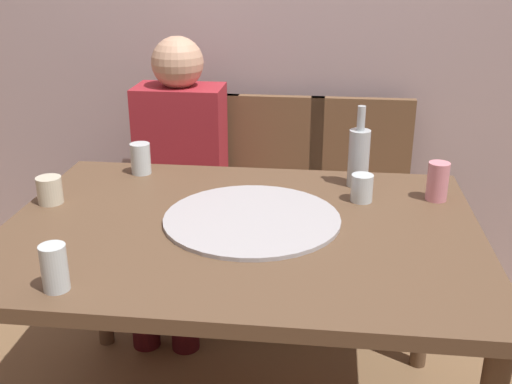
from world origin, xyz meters
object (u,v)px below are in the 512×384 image
dining_table (241,250)px  tumbler_near (50,190)px  short_glass (362,188)px  wine_bottle (359,156)px  chair_left (187,186)px  chair_right (359,193)px  wine_glass (54,268)px  soda_can (438,181)px  tumbler_far (141,159)px  chair_middle (269,190)px  pizza_tray (252,219)px  guest_in_sweater (177,170)px

dining_table → tumbler_near: size_ratio=16.20×
short_glass → wine_bottle: bearing=93.4°
chair_left → dining_table: bearing=112.5°
dining_table → chair_right: chair_right is taller
wine_glass → soda_can: size_ratio=0.92×
wine_glass → dining_table: bearing=47.2°
dining_table → wine_glass: (-0.37, -0.40, 0.14)m
dining_table → short_glass: 0.43m
tumbler_far → chair_left: 0.58m
dining_table → chair_right: (0.38, 0.89, -0.16)m
tumbler_far → soda_can: 1.00m
wine_glass → chair_left: chair_left is taller
dining_table → chair_middle: bearing=90.2°
tumbler_far → chair_right: size_ratio=0.12×
soda_can → wine_bottle: bearing=157.9°
pizza_tray → chair_left: (-0.40, 0.86, -0.24)m
tumbler_far → wine_glass: size_ratio=0.97×
pizza_tray → chair_middle: 0.90m
short_glass → chair_right: (0.03, 0.67, -0.28)m
tumbler_far → chair_middle: (0.40, 0.50, -0.29)m
pizza_tray → chair_middle: size_ratio=0.57×
chair_left → chair_right: same height
tumbler_near → chair_right: 1.30m
wine_bottle → tumbler_far: bearing=177.5°
wine_bottle → dining_table: bearing=-133.4°
dining_table → chair_middle: chair_middle is taller
pizza_tray → tumbler_near: 0.64m
tumbler_far → dining_table: bearing=-43.9°
tumbler_near → chair_right: bearing=38.9°
pizza_tray → wine_bottle: wine_bottle is taller
wine_bottle → chair_right: size_ratio=0.30×
short_glass → chair_left: (-0.72, 0.67, -0.28)m
pizza_tray → wine_bottle: (0.31, 0.33, 0.10)m
dining_table → chair_right: bearing=66.8°
tumbler_far → guest_in_sweater: 0.39m
pizza_tray → tumbler_far: size_ratio=4.74×
dining_table → chair_middle: size_ratio=1.51×
wine_glass → short_glass: size_ratio=1.30×
short_glass → chair_right: size_ratio=0.10×
chair_right → guest_in_sweater: guest_in_sweater is taller
wine_bottle → guest_in_sweater: 0.84m
pizza_tray → chair_right: chair_right is taller
chair_left → tumbler_far: bearing=85.8°
pizza_tray → chair_middle: chair_middle is taller
tumbler_near → chair_right: size_ratio=0.09×
dining_table → tumbler_far: bearing=136.1°
dining_table → wine_bottle: 0.53m
wine_glass → chair_left: size_ratio=0.12×
chair_middle → wine_bottle: bearing=122.7°
dining_table → pizza_tray: bearing=50.3°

